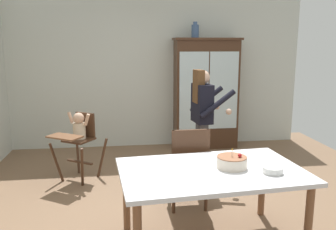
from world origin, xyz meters
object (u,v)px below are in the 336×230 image
(ceramic_vase, at_px, (195,31))
(serving_bowl, at_px, (273,170))
(china_cabinet, at_px, (206,93))
(adult_person, at_px, (203,111))
(birthday_cake, at_px, (232,162))
(dining_chair_far_side, at_px, (189,163))
(dining_table, at_px, (211,178))
(high_chair_with_toddler, at_px, (79,134))

(ceramic_vase, height_order, serving_bowl, ceramic_vase)
(china_cabinet, bearing_deg, adult_person, -105.07)
(adult_person, xyz_separation_m, birthday_cake, (-0.08, -1.58, -0.17))
(ceramic_vase, bearing_deg, serving_bowl, -89.62)
(adult_person, relative_size, dining_chair_far_side, 1.59)
(adult_person, relative_size, serving_bowl, 8.50)
(dining_table, relative_size, birthday_cake, 6.26)
(high_chair_with_toddler, relative_size, adult_person, 0.62)
(china_cabinet, bearing_deg, birthday_cake, -99.15)
(serving_bowl, bearing_deg, birthday_cake, 150.37)
(ceramic_vase, relative_size, dining_table, 0.15)
(high_chair_with_toddler, bearing_deg, china_cabinet, 66.07)
(high_chair_with_toddler, height_order, adult_person, adult_person)
(dining_chair_far_side, bearing_deg, adult_person, -112.62)
(birthday_cake, xyz_separation_m, dining_chair_far_side, (-0.27, 0.71, -0.24))
(china_cabinet, height_order, high_chair_with_toddler, china_cabinet)
(china_cabinet, relative_size, dining_chair_far_side, 2.05)
(ceramic_vase, bearing_deg, china_cabinet, -1.01)
(china_cabinet, relative_size, dining_table, 1.12)
(china_cabinet, distance_m, high_chair_with_toddler, 2.52)
(china_cabinet, xyz_separation_m, high_chair_with_toddler, (-2.10, -1.35, -0.33))
(birthday_cake, xyz_separation_m, serving_bowl, (0.32, -0.18, -0.03))
(china_cabinet, xyz_separation_m, ceramic_vase, (-0.21, 0.00, 1.10))
(china_cabinet, height_order, adult_person, china_cabinet)
(serving_bowl, distance_m, dining_chair_far_side, 1.09)
(ceramic_vase, distance_m, dining_chair_far_side, 2.94)
(dining_chair_far_side, bearing_deg, china_cabinet, -108.18)
(china_cabinet, xyz_separation_m, dining_chair_far_side, (-0.77, -2.44, -0.43))
(ceramic_vase, relative_size, adult_person, 0.18)
(birthday_cake, bearing_deg, serving_bowl, -29.63)
(china_cabinet, relative_size, birthday_cake, 7.02)
(high_chair_with_toddler, height_order, dining_table, high_chair_with_toddler)
(dining_table, relative_size, serving_bowl, 9.73)
(adult_person, distance_m, birthday_cake, 1.59)
(china_cabinet, xyz_separation_m, adult_person, (-0.42, -1.58, -0.02))
(china_cabinet, xyz_separation_m, dining_table, (-0.71, -3.18, -0.33))
(china_cabinet, height_order, ceramic_vase, ceramic_vase)
(high_chair_with_toddler, relative_size, dining_chair_far_side, 0.99)
(birthday_cake, height_order, serving_bowl, birthday_cake)
(high_chair_with_toddler, bearing_deg, ceramic_vase, 68.97)
(china_cabinet, bearing_deg, high_chair_with_toddler, -147.27)
(adult_person, bearing_deg, dining_chair_far_side, 150.31)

